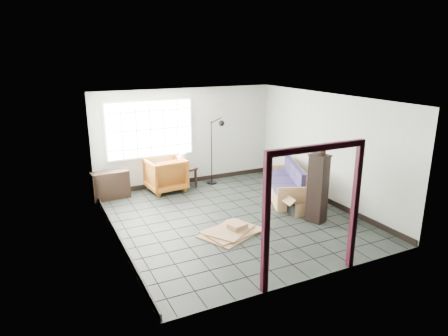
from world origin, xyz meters
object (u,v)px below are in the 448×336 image
futon_sofa (287,186)px  tall_shelf (318,188)px  armchair (165,173)px  side_table (185,171)px

futon_sofa → tall_shelf: (-0.28, -1.50, 0.45)m
futon_sofa → tall_shelf: bearing=-78.1°
armchair → tall_shelf: (2.27, -3.35, 0.27)m
side_table → tall_shelf: 3.78m
side_table → tall_shelf: bearing=-62.9°
armchair → tall_shelf: 4.06m
side_table → tall_shelf: size_ratio=0.43×
armchair → side_table: 0.55m
tall_shelf → futon_sofa: bearing=62.6°
futon_sofa → side_table: futon_sofa is taller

